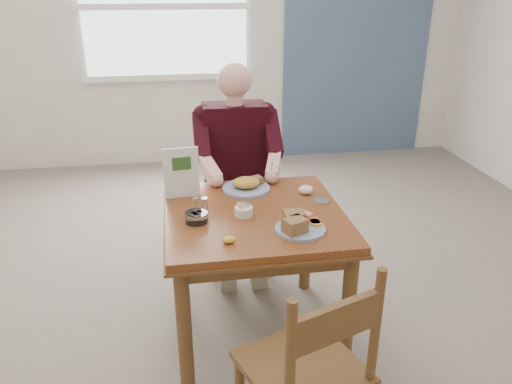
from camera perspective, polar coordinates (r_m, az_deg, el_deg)
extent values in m
plane|color=#6B6056|center=(2.94, -0.14, -15.62)|extent=(6.00, 6.00, 0.00)
plane|color=silver|center=(5.30, -5.71, 18.24)|extent=(5.50, 0.00, 5.50)
cube|color=#435A7C|center=(5.62, 11.68, 18.18)|extent=(1.60, 0.02, 2.80)
ellipsoid|color=gold|center=(2.25, -3.11, -5.46)|extent=(0.06, 0.05, 0.03)
ellipsoid|color=white|center=(2.76, 5.71, 0.26)|extent=(0.10, 0.09, 0.05)
cylinder|color=silver|center=(2.68, 7.46, -1.02)|extent=(0.10, 0.10, 0.01)
cube|color=white|center=(5.24, -10.42, 20.14)|extent=(1.60, 0.02, 1.30)
cube|color=white|center=(5.31, -9.88, 12.80)|extent=(1.72, 0.04, 0.06)
cube|color=white|center=(5.23, -10.42, 20.13)|extent=(1.72, 0.04, 0.06)
cube|color=brown|center=(2.55, -0.16, -2.73)|extent=(0.90, 0.90, 0.04)
cube|color=brown|center=(2.56, -0.16, -3.28)|extent=(0.92, 0.92, 0.01)
cylinder|color=brown|center=(2.39, -8.17, -15.57)|extent=(0.07, 0.07, 0.71)
cylinder|color=brown|center=(2.51, 10.42, -13.63)|extent=(0.07, 0.07, 0.71)
cylinder|color=brown|center=(3.04, -8.67, -6.41)|extent=(0.07, 0.07, 0.71)
cylinder|color=brown|center=(3.14, 5.76, -5.30)|extent=(0.07, 0.07, 0.71)
cube|color=brown|center=(2.25, 1.47, -8.62)|extent=(0.80, 0.03, 0.08)
cube|color=brown|center=(2.93, -1.39, -0.67)|extent=(0.80, 0.03, 0.08)
cube|color=brown|center=(2.56, -8.85, -4.73)|extent=(0.03, 0.80, 0.08)
cube|color=brown|center=(2.67, 8.15, -3.45)|extent=(0.03, 0.80, 0.08)
cylinder|color=brown|center=(3.27, -4.92, -6.61)|extent=(0.04, 0.04, 0.45)
cylinder|color=brown|center=(3.31, 1.34, -6.12)|extent=(0.04, 0.04, 0.45)
cylinder|color=brown|center=(3.59, -5.41, -3.78)|extent=(0.04, 0.04, 0.45)
cylinder|color=brown|center=(3.62, 0.28, -3.38)|extent=(0.04, 0.04, 0.45)
cube|color=brown|center=(3.34, -2.24, -1.27)|extent=(0.42, 0.42, 0.03)
cylinder|color=brown|center=(3.40, -5.71, 3.38)|extent=(0.04, 0.04, 0.50)
cylinder|color=brown|center=(3.44, 0.29, 3.73)|extent=(0.04, 0.04, 0.50)
cube|color=brown|center=(3.38, -2.72, 5.15)|extent=(0.38, 0.03, 0.14)
cylinder|color=brown|center=(2.39, 6.27, -19.57)|extent=(0.05, 0.05, 0.45)
cube|color=brown|center=(2.05, 5.30, -19.34)|extent=(0.54, 0.54, 0.03)
cylinder|color=brown|center=(1.70, 3.94, -19.13)|extent=(0.05, 0.05, 0.50)
cylinder|color=brown|center=(1.88, 13.49, -15.03)|extent=(0.05, 0.05, 0.50)
cube|color=brown|center=(1.72, 9.22, -14.49)|extent=(0.37, 0.16, 0.14)
cube|color=gray|center=(3.19, -3.77, -1.05)|extent=(0.13, 0.38, 0.12)
cube|color=gray|center=(3.21, -0.22, -0.81)|extent=(0.13, 0.38, 0.12)
cube|color=gray|center=(3.16, -3.28, -7.33)|extent=(0.10, 0.10, 0.48)
cube|color=gray|center=(3.19, 0.32, -7.04)|extent=(0.10, 0.10, 0.48)
cube|color=black|center=(3.23, -2.41, 5.02)|extent=(0.40, 0.22, 0.58)
sphere|color=black|center=(3.15, -5.95, 8.62)|extent=(0.15, 0.15, 0.15)
sphere|color=black|center=(3.19, 0.95, 8.95)|extent=(0.15, 0.15, 0.15)
cylinder|color=#E39F90|center=(3.13, -2.46, 10.31)|extent=(0.11, 0.11, 0.08)
sphere|color=#E39F90|center=(3.10, -2.50, 12.66)|extent=(0.21, 0.21, 0.21)
cube|color=black|center=(3.06, -6.28, 6.25)|extent=(0.09, 0.29, 0.27)
cube|color=black|center=(3.12, 1.86, 6.67)|extent=(0.09, 0.29, 0.27)
sphere|color=black|center=(2.99, -6.06, 3.79)|extent=(0.09, 0.09, 0.09)
sphere|color=black|center=(3.04, 2.26, 4.26)|extent=(0.09, 0.09, 0.09)
cube|color=#E39F90|center=(2.91, -5.32, 2.60)|extent=(0.14, 0.23, 0.14)
cube|color=#E39F90|center=(2.96, 2.03, 3.03)|extent=(0.14, 0.23, 0.14)
sphere|color=#E39F90|center=(2.85, -4.55, 1.35)|extent=(0.08, 0.08, 0.08)
sphere|color=#E39F90|center=(2.89, 1.78, 1.74)|extent=(0.08, 0.08, 0.08)
cylinder|color=silver|center=(2.87, 1.80, 2.67)|extent=(0.01, 0.05, 0.12)
cylinder|color=white|center=(2.37, 5.06, -4.24)|extent=(0.30, 0.30, 0.01)
cube|color=#B0794E|center=(2.31, 4.46, -3.85)|extent=(0.12, 0.12, 0.07)
cube|color=#B0794E|center=(2.38, 4.38, -2.98)|extent=(0.10, 0.09, 0.07)
cylinder|color=orange|center=(2.41, 6.92, -3.60)|extent=(0.06, 0.06, 0.01)
cylinder|color=orange|center=(2.42, 6.77, -3.39)|extent=(0.07, 0.07, 0.01)
cylinder|color=orange|center=(2.44, 6.63, -3.18)|extent=(0.08, 0.08, 0.01)
cube|color=pink|center=(2.46, 5.79, -2.69)|extent=(0.07, 0.07, 0.02)
cylinder|color=white|center=(2.81, -1.13, 0.41)|extent=(0.35, 0.35, 0.01)
ellipsoid|color=gold|center=(2.80, -1.13, 1.10)|extent=(0.19, 0.18, 0.06)
cube|color=#B0794E|center=(2.84, -0.29, 1.29)|extent=(0.11, 0.09, 0.04)
cylinder|color=white|center=(2.50, -1.41, -2.23)|extent=(0.10, 0.10, 0.05)
cube|color=pink|center=(2.48, -1.64, -1.55)|extent=(0.03, 0.01, 0.02)
cube|color=#6699D8|center=(2.49, -1.11, -1.44)|extent=(0.04, 0.02, 0.02)
cube|color=#EAD159|center=(2.47, -1.40, -1.68)|extent=(0.03, 0.03, 0.02)
cube|color=white|center=(2.49, -1.77, -1.42)|extent=(0.03, 0.02, 0.02)
cylinder|color=white|center=(2.56, -6.87, -1.54)|extent=(0.04, 0.04, 0.06)
cylinder|color=silver|center=(2.55, -6.90, -0.78)|extent=(0.04, 0.04, 0.01)
cylinder|color=white|center=(2.55, -5.90, -1.59)|extent=(0.04, 0.04, 0.06)
cylinder|color=silver|center=(2.54, -5.94, -0.83)|extent=(0.04, 0.04, 0.01)
cylinder|color=white|center=(2.45, -6.82, -2.90)|extent=(0.11, 0.11, 0.05)
cylinder|color=white|center=(2.44, -7.17, -2.58)|extent=(0.03, 0.03, 0.02)
cylinder|color=white|center=(2.45, -6.47, -2.42)|extent=(0.03, 0.03, 0.02)
cylinder|color=white|center=(2.43, -6.82, -2.73)|extent=(0.03, 0.03, 0.02)
cube|color=white|center=(2.70, -8.53, 2.18)|extent=(0.19, 0.04, 0.28)
cube|color=#2D5926|center=(2.67, -8.51, 3.22)|extent=(0.10, 0.01, 0.07)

